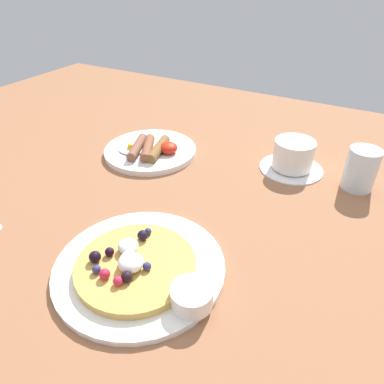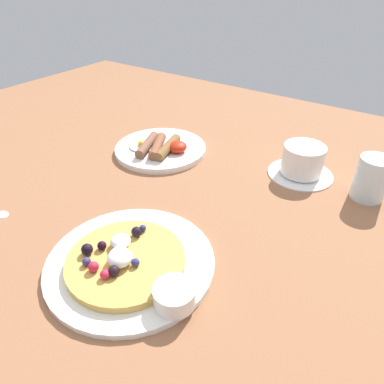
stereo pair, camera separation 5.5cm
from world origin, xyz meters
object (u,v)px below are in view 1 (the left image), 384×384
at_px(pancake_plate, 140,266).
at_px(coffee_cup, 294,153).
at_px(breakfast_plate, 150,151).
at_px(coffee_saucer, 291,168).
at_px(syrup_ramekin, 192,296).
at_px(water_glass, 361,169).

height_order(pancake_plate, coffee_cup, coffee_cup).
xyz_separation_m(pancake_plate, breakfast_plate, (-0.20, 0.32, 0.00)).
xyz_separation_m(pancake_plate, coffee_saucer, (0.12, 0.41, -0.00)).
relative_size(pancake_plate, coffee_saucer, 1.87).
bearing_deg(syrup_ramekin, pancake_plate, 166.76).
bearing_deg(breakfast_plate, coffee_saucer, 15.73).
relative_size(syrup_ramekin, breakfast_plate, 0.26).
xyz_separation_m(coffee_cup, water_glass, (0.14, -0.01, 0.00)).
distance_m(breakfast_plate, coffee_saucer, 0.33).
bearing_deg(coffee_cup, pancake_plate, -106.17).
relative_size(pancake_plate, breakfast_plate, 1.18).
distance_m(pancake_plate, water_glass, 0.48).
xyz_separation_m(syrup_ramekin, coffee_saucer, (0.01, 0.44, -0.02)).
distance_m(breakfast_plate, water_glass, 0.47).
xyz_separation_m(syrup_ramekin, coffee_cup, (0.02, 0.44, 0.01)).
height_order(pancake_plate, water_glass, water_glass).
bearing_deg(coffee_saucer, coffee_cup, 80.73).
xyz_separation_m(pancake_plate, syrup_ramekin, (0.10, -0.02, 0.02)).
distance_m(coffee_cup, water_glass, 0.14).
relative_size(breakfast_plate, coffee_cup, 1.85).
bearing_deg(pancake_plate, syrup_ramekin, -13.24).
bearing_deg(pancake_plate, water_glass, 57.36).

